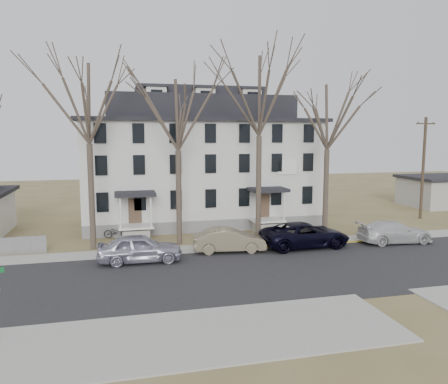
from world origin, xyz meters
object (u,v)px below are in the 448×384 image
object	(u,v)px
boarding_house	(199,163)
car_white	(395,233)
car_silver	(140,249)
car_navy	(305,235)
tree_center	(260,90)
tree_mid_right	(328,112)
tree_far_left	(88,97)
bicycle_left	(116,232)
utility_pole_far	(423,167)
car_tan	(229,241)
tree_mid_left	(178,110)

from	to	relation	value
boarding_house	car_white	xyz separation A→B (m)	(12.34, -11.62, -4.59)
car_silver	car_navy	distance (m)	11.54
tree_center	car_silver	bearing A→B (deg)	-155.79
tree_center	tree_mid_right	world-z (taller)	tree_center
tree_far_left	tree_mid_right	size ratio (longest dim) A/B	1.08
boarding_house	tree_mid_right	distance (m)	12.51
car_silver	car_white	size ratio (longest dim) A/B	0.95
boarding_house	tree_far_left	xyz separation A→B (m)	(-9.00, -8.15, 4.96)
car_silver	car_navy	size ratio (longest dim) A/B	0.83
bicycle_left	utility_pole_far	bearing A→B (deg)	-72.70
tree_center	car_tan	distance (m)	11.14
car_white	utility_pole_far	bearing A→B (deg)	-43.53
tree_center	bicycle_left	distance (m)	15.12
car_tan	car_white	xyz separation A→B (m)	(12.38, -0.46, -0.01)
car_navy	car_white	size ratio (longest dim) A/B	1.15
boarding_house	car_tan	size ratio (longest dim) A/B	4.29
utility_pole_far	car_tan	size ratio (longest dim) A/B	1.96
tree_mid_right	car_tan	size ratio (longest dim) A/B	2.63
tree_mid_right	car_silver	xyz separation A→B (m)	(-14.52, -4.06, -8.72)
utility_pole_far	bicycle_left	world-z (taller)	utility_pole_far
tree_far_left	bicycle_left	world-z (taller)	tree_far_left
utility_pole_far	bicycle_left	distance (m)	28.33
car_silver	tree_mid_right	bearing A→B (deg)	-73.61
tree_far_left	utility_pole_far	xyz separation A→B (m)	(29.50, 4.20, -5.44)
tree_far_left	boarding_house	bearing A→B (deg)	42.18
bicycle_left	car_silver	bearing A→B (deg)	-153.84
car_silver	tree_center	bearing A→B (deg)	-65.01
tree_mid_right	tree_far_left	bearing A→B (deg)	180.00
car_silver	car_tan	distance (m)	6.08
tree_far_left	car_navy	world-z (taller)	tree_far_left
tree_mid_right	car_navy	world-z (taller)	tree_mid_right
car_silver	car_navy	xyz separation A→B (m)	(11.49, 1.01, -0.01)
car_tan	car_white	bearing A→B (deg)	-85.21
tree_far_left	car_white	world-z (taller)	tree_far_left
car_navy	bicycle_left	xyz separation A→B (m)	(-12.92, 5.77, -0.36)
car_white	tree_mid_right	bearing A→B (deg)	51.15
tree_mid_left	tree_mid_right	size ratio (longest dim) A/B	1.00
tree_far_left	tree_center	world-z (taller)	tree_center
car_navy	car_white	distance (m)	6.89
boarding_house	bicycle_left	world-z (taller)	boarding_house
car_silver	bicycle_left	distance (m)	6.94
tree_mid_left	tree_mid_right	world-z (taller)	same
tree_mid_right	boarding_house	bearing A→B (deg)	136.19
tree_center	tree_mid_left	bearing A→B (deg)	180.00
tree_mid_right	utility_pole_far	distance (m)	13.55
utility_pole_far	car_silver	world-z (taller)	utility_pole_far
boarding_house	car_silver	world-z (taller)	boarding_house
boarding_house	car_tan	xyz separation A→B (m)	(-0.03, -11.17, -4.58)
tree_mid_right	car_tan	distance (m)	12.62
tree_far_left	tree_center	size ratio (longest dim) A/B	0.93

